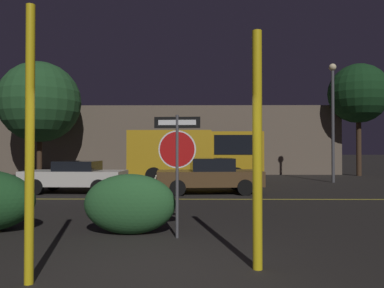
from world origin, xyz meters
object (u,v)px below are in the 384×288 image
(tree_0, at_px, (358,94))
(tree_1, at_px, (40,102))
(passing_car_2, at_px, (209,175))
(delivery_truck, at_px, (199,152))
(stop_sign, at_px, (177,151))
(yellow_pole_left, at_px, (30,144))
(yellow_pole_right, at_px, (257,149))
(hedge_bush_1, at_px, (130,204))
(street_lamp, at_px, (333,111))
(passing_car_1, at_px, (75,176))

(tree_0, xyz_separation_m, tree_1, (-20.51, -1.52, -0.73))
(passing_car_2, distance_m, delivery_truck, 4.97)
(stop_sign, xyz_separation_m, yellow_pole_left, (-1.76, -2.50, 0.09))
(yellow_pole_left, height_order, yellow_pole_right, yellow_pole_left)
(yellow_pole_right, xyz_separation_m, hedge_bush_1, (-2.21, 2.21, -1.10))
(delivery_truck, bearing_deg, yellow_pole_right, 4.36)
(yellow_pole_right, distance_m, delivery_truck, 14.39)
(yellow_pole_right, distance_m, hedge_bush_1, 3.32)
(yellow_pole_left, height_order, delivery_truck, yellow_pole_left)
(hedge_bush_1, relative_size, street_lamp, 0.30)
(passing_car_2, relative_size, delivery_truck, 0.62)
(passing_car_1, relative_size, delivery_truck, 0.59)
(stop_sign, distance_m, tree_0, 21.07)
(yellow_pole_left, xyz_separation_m, passing_car_1, (-2.68, 10.13, -1.13))
(passing_car_2, xyz_separation_m, tree_1, (-10.29, 8.36, 4.00))
(passing_car_1, bearing_deg, yellow_pole_right, -146.82)
(stop_sign, bearing_deg, tree_1, 125.00)
(yellow_pole_right, distance_m, tree_0, 22.07)
(stop_sign, height_order, yellow_pole_right, yellow_pole_right)
(stop_sign, xyz_separation_m, passing_car_2, (0.90, 7.61, -0.99))
(yellow_pole_left, bearing_deg, street_lamp, 57.98)
(delivery_truck, xyz_separation_m, tree_0, (10.57, 5.01, 3.85))
(passing_car_2, bearing_deg, tree_1, 46.40)
(hedge_bush_1, bearing_deg, passing_car_2, 75.57)
(passing_car_1, xyz_separation_m, tree_0, (15.56, 9.87, 4.76))
(yellow_pole_left, bearing_deg, passing_car_2, 75.27)
(hedge_bush_1, bearing_deg, street_lamp, 54.75)
(passing_car_1, relative_size, tree_0, 0.55)
(tree_1, bearing_deg, tree_0, 4.25)
(passing_car_1, xyz_separation_m, street_lamp, (12.00, 4.78, 3.12))
(stop_sign, relative_size, hedge_bush_1, 1.28)
(passing_car_2, distance_m, street_lamp, 8.76)
(passing_car_2, relative_size, tree_1, 0.59)
(delivery_truck, distance_m, tree_1, 10.99)
(stop_sign, relative_size, tree_1, 0.33)
(street_lamp, height_order, tree_1, tree_1)
(yellow_pole_left, height_order, hedge_bush_1, yellow_pole_left)
(stop_sign, bearing_deg, passing_car_1, 124.76)
(yellow_pole_right, distance_m, passing_car_2, 9.56)
(yellow_pole_left, relative_size, delivery_truck, 0.51)
(tree_0, relative_size, tree_1, 1.03)
(passing_car_1, distance_m, delivery_truck, 7.03)
(yellow_pole_left, bearing_deg, hedge_bush_1, 74.48)
(delivery_truck, bearing_deg, tree_0, 117.01)
(street_lamp, relative_size, tree_0, 0.84)
(street_lamp, distance_m, tree_1, 17.34)
(yellow_pole_right, relative_size, delivery_truck, 0.49)
(yellow_pole_left, bearing_deg, stop_sign, 54.93)
(passing_car_2, height_order, tree_0, tree_0)
(stop_sign, relative_size, yellow_pole_right, 0.70)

